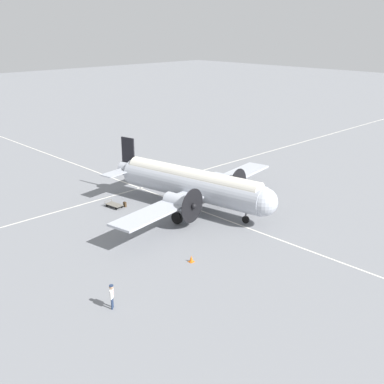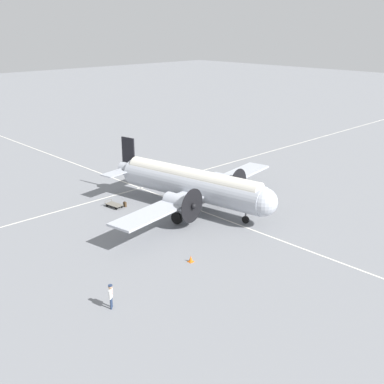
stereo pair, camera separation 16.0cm
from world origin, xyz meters
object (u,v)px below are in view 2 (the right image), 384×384
at_px(traffic_cone, 191,259).
at_px(crew_foreground, 111,294).
at_px(airliner_main, 196,185).
at_px(suitcase_near_door, 125,204).
at_px(baggage_cart, 114,205).

bearing_deg(traffic_cone, crew_foreground, -82.34).
distance_m(airliner_main, crew_foreground, 18.16).
relative_size(airliner_main, suitcase_near_door, 42.53).
bearing_deg(suitcase_near_door, airliner_main, 39.07).
xyz_separation_m(crew_foreground, baggage_cart, (-14.71, 10.59, -0.78)).
distance_m(airliner_main, traffic_cone, 11.16).
xyz_separation_m(crew_foreground, traffic_cone, (-1.08, 8.02, -0.81)).
relative_size(airliner_main, baggage_cart, 12.01).
height_order(airliner_main, suitcase_near_door, airliner_main).
xyz_separation_m(suitcase_near_door, baggage_cart, (-0.61, -0.86, 0.02)).
bearing_deg(baggage_cart, crew_foreground, -42.43).
distance_m(crew_foreground, suitcase_near_door, 18.18).
height_order(airliner_main, traffic_cone, airliner_main).
height_order(crew_foreground, traffic_cone, crew_foreground).
bearing_deg(suitcase_near_door, traffic_cone, -14.75).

